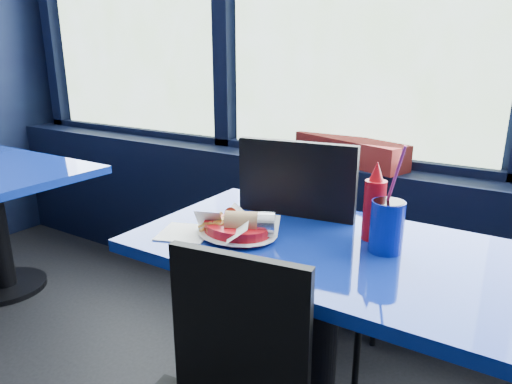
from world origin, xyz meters
name	(u,v)px	position (x,y,z in m)	size (l,w,h in m)	color
window_sill	(337,237)	(0.00, 2.87, 0.40)	(5.00, 0.26, 0.80)	black
near_table	(322,294)	(0.30, 2.00, 0.57)	(1.20, 0.70, 0.75)	black
chair_near_back	(313,244)	(0.12, 2.31, 0.59)	(0.53, 0.53, 1.03)	black
planter_box	(349,151)	(0.03, 2.90, 0.86)	(0.62, 0.16, 0.12)	maroon
food_basket	(238,227)	(0.04, 1.90, 0.78)	(0.25, 0.23, 0.09)	red
ketchup_bottle	(374,205)	(0.41, 2.12, 0.86)	(0.07, 0.07, 0.26)	red
soda_cup	(387,225)	(0.48, 2.04, 0.83)	(0.10, 0.10, 0.33)	#0E1E9B
napkin	(185,233)	(-0.13, 1.82, 0.75)	(0.16, 0.16, 0.00)	white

